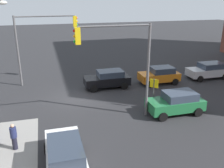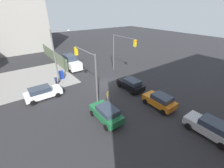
{
  "view_description": "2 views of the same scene",
  "coord_description": "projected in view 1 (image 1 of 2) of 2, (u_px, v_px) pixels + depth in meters",
  "views": [
    {
      "loc": [
        2.15,
        19.49,
        8.11
      ],
      "look_at": [
        -2.51,
        2.57,
        1.9
      ],
      "focal_mm": 40.0,
      "sensor_mm": 36.0,
      "label": 1
    },
    {
      "loc": [
        -17.12,
        11.64,
        10.57
      ],
      "look_at": [
        -1.96,
        0.58,
        1.0
      ],
      "focal_mm": 24.0,
      "sensor_mm": 36.0,
      "label": 2
    }
  ],
  "objects": [
    {
      "name": "traffic_signal_se_corner",
      "position": [
        41.0,
        36.0,
        22.92
      ],
      "size": [
        5.71,
        0.36,
        6.5
      ],
      "color": "#59595B",
      "rests_on": "ground"
    },
    {
      "name": "ground_plane",
      "position": [
        75.0,
        98.0,
        20.96
      ],
      "size": [
        120.0,
        120.0,
        0.0
      ],
      "primitive_type": "plane",
      "color": "#28282B"
    },
    {
      "name": "warning_sign_two_way",
      "position": [
        154.0,
        89.0,
        18.41
      ],
      "size": [
        0.48,
        0.48,
        2.4
      ],
      "color": "#4C4C4C",
      "rests_on": "ground"
    },
    {
      "name": "traffic_signal_nw_corner",
      "position": [
        121.0,
        54.0,
        15.99
      ],
      "size": [
        5.02,
        0.36,
        6.5
      ],
      "color": "#59595B",
      "rests_on": "ground"
    },
    {
      "name": "coupe_orange",
      "position": [
        160.0,
        75.0,
        24.28
      ],
      "size": [
        3.84,
        2.02,
        1.62
      ],
      "color": "orange",
      "rests_on": "ground"
    },
    {
      "name": "hatchback_white",
      "position": [
        65.0,
        155.0,
        12.04
      ],
      "size": [
        2.02,
        4.46,
        1.62
      ],
      "color": "white",
      "rests_on": "ground"
    },
    {
      "name": "coupe_black",
      "position": [
        108.0,
        79.0,
        23.13
      ],
      "size": [
        4.17,
        2.02,
        1.62
      ],
      "color": "black",
      "rests_on": "ground"
    },
    {
      "name": "coupe_green",
      "position": [
        176.0,
        102.0,
        18.02
      ],
      "size": [
        4.02,
        2.02,
        1.62
      ],
      "color": "#1E6638",
      "rests_on": "ground"
    },
    {
      "name": "coupe_silver",
      "position": [
        209.0,
        70.0,
        25.79
      ],
      "size": [
        4.27,
        2.02,
        1.62
      ],
      "color": "#B7BABF",
      "rests_on": "ground"
    },
    {
      "name": "pedestrian_crossing",
      "position": [
        14.0,
        136.0,
        13.73
      ],
      "size": [
        0.36,
        0.36,
        1.56
      ],
      "rotation": [
        0.0,
        0.0,
        2.01
      ],
      "color": "navy",
      "rests_on": "ground"
    }
  ]
}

